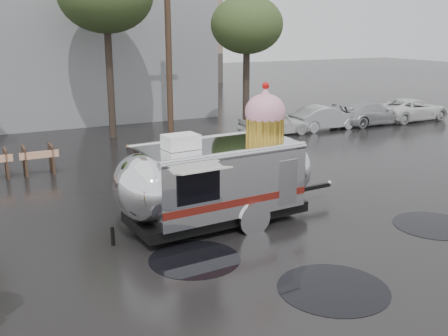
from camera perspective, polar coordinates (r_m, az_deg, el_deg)
ground at (r=11.95m, az=8.08°, el=-9.70°), size 120.00×120.00×0.00m
puddles at (r=13.40m, az=3.11°, el=-6.73°), size 8.42×8.64×0.01m
utility_pole at (r=24.47m, az=-6.09°, el=14.14°), size 1.60×0.28×9.00m
tree_right at (r=25.07m, az=2.50°, el=15.23°), size 3.36×3.36×6.42m
parked_cars at (r=27.94m, az=13.85°, el=5.86°), size 13.20×1.90×1.50m
airstream_trailer at (r=13.49m, az=-0.43°, el=-0.80°), size 6.82×2.85×3.68m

